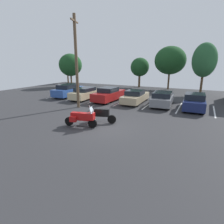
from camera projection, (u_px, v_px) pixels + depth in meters
ground at (103, 128)px, 12.22m from camera, size 44.00×44.00×0.10m
motorcycle_touring at (82, 117)px, 12.09m from camera, size 2.28×0.99×1.40m
motorcycle_second at (101, 115)px, 12.93m from camera, size 2.11×0.79×1.25m
parking_stripes at (122, 102)px, 20.00m from camera, size 17.96×4.68×0.01m
car_blue at (69, 90)px, 23.09m from camera, size 2.04×4.95×1.56m
car_champagne at (86, 93)px, 21.48m from camera, size 1.83×4.70×1.37m
car_red at (109, 94)px, 20.31m from camera, size 2.05×4.74×1.53m
car_tan at (135, 97)px, 19.42m from camera, size 1.83×4.70×1.37m
car_grey at (163, 99)px, 18.14m from camera, size 2.13×4.68×1.41m
car_navy at (194, 102)px, 16.64m from camera, size 1.96×4.31×1.50m
utility_pole at (76, 61)px, 16.51m from camera, size 0.70×1.74×8.23m
tree_center_right at (170, 60)px, 28.28m from camera, size 4.76×4.76×6.62m
tree_rear at (70, 65)px, 31.70m from camera, size 3.94×3.94×5.66m
tree_center at (140, 67)px, 31.10m from camera, size 3.11×3.11×4.98m
tree_right at (204, 60)px, 23.27m from camera, size 3.01×3.01×6.62m
tree_far_right at (67, 64)px, 37.59m from camera, size 3.23×3.23×5.62m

